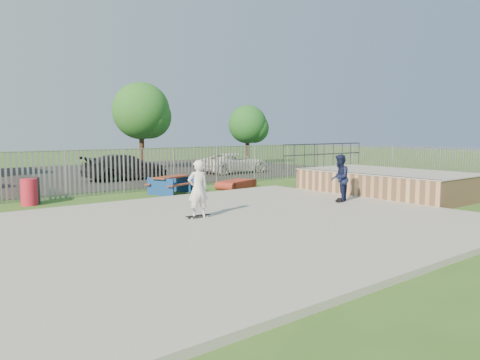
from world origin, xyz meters
TOP-DOWN VIEW (x-y plane):
  - ground at (0.00, 0.00)m, footprint 120.00×120.00m
  - concrete_slab at (0.00, 0.00)m, footprint 15.00×12.00m
  - quarter_pipe at (9.50, 1.04)m, footprint 5.50×7.05m
  - fence at (1.00, 4.59)m, footprint 26.04×16.02m
  - picnic_table at (2.59, 7.50)m, footprint 2.29×2.09m
  - funbox at (6.11, 7.25)m, footprint 2.18×1.57m
  - trash_bin_red at (-3.33, 8.01)m, footprint 0.61×0.61m
  - trash_bin_grey at (-3.14, 8.41)m, footprint 0.62×0.62m
  - parking_lot at (0.00, 19.00)m, footprint 40.00×18.00m
  - car_dark at (3.61, 14.35)m, footprint 5.06×2.19m
  - car_white at (11.15, 13.78)m, footprint 4.81×2.22m
  - tree_mid at (7.54, 19.99)m, footprint 4.07×4.07m
  - tree_right at (17.37, 19.88)m, footprint 3.24×3.24m
  - skateboard_a at (5.83, 0.61)m, footprint 0.79×0.59m
  - skateboard_b at (-0.23, 1.17)m, footprint 0.80×0.21m
  - skater_navy at (5.83, 0.61)m, footprint 1.09×1.03m
  - skater_white at (-0.23, 1.17)m, footprint 0.72×0.54m

SIDE VIEW (x-z plane):
  - ground at x=0.00m, z-range 0.00..0.00m
  - parking_lot at x=0.00m, z-range 0.00..0.02m
  - concrete_slab at x=0.00m, z-range 0.00..0.15m
  - skateboard_a at x=5.83m, z-range 0.15..0.23m
  - skateboard_b at x=-0.23m, z-range 0.15..0.23m
  - funbox at x=6.11m, z-range 0.00..0.39m
  - picnic_table at x=2.59m, z-range 0.01..0.80m
  - trash_bin_red at x=-3.33m, z-range 0.00..1.02m
  - trash_bin_grey at x=-3.14m, z-range 0.00..1.03m
  - quarter_pipe at x=9.50m, z-range -0.54..1.65m
  - car_white at x=11.15m, z-range 0.02..1.36m
  - car_dark at x=3.61m, z-range 0.02..1.47m
  - fence at x=1.00m, z-range 0.00..2.00m
  - skater_navy at x=5.83m, z-range 0.15..1.94m
  - skater_white at x=-0.23m, z-range 0.15..1.94m
  - tree_right at x=17.37m, z-range 0.86..5.86m
  - tree_mid at x=7.54m, z-range 1.09..7.38m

